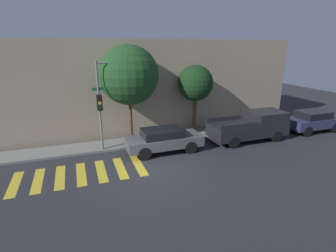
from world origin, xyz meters
TOP-DOWN VIEW (x-y plane):
  - ground_plane at (0.00, 0.00)m, footprint 60.00×60.00m
  - sidewalk at (0.00, 4.12)m, footprint 26.00×1.83m
  - building_row at (0.00, 8.43)m, footprint 26.00×6.00m
  - crosswalk at (-3.37, 0.80)m, footprint 6.35×2.60m
  - traffic_light_pole at (-1.56, 3.37)m, footprint 2.36×0.56m
  - sedan_near_corner at (1.44, 2.10)m, footprint 4.53×1.76m
  - pickup_truck at (7.69, 2.10)m, footprint 5.24×2.07m
  - sedan_middle at (13.12, 2.10)m, footprint 4.22×1.86m
  - tree_near_corner at (-0.02, 4.37)m, footprint 3.68×3.68m
  - tree_midblock at (4.51, 4.37)m, footprint 2.43×2.43m

SIDE VIEW (x-z plane):
  - ground_plane at x=0.00m, z-range 0.00..0.00m
  - crosswalk at x=-3.37m, z-range 0.00..0.00m
  - sidewalk at x=0.00m, z-range 0.00..0.14m
  - sedan_near_corner at x=1.44m, z-range 0.06..1.51m
  - sedan_middle at x=13.12m, z-range 0.06..1.61m
  - pickup_truck at x=7.69m, z-range 0.02..1.92m
  - building_row at x=0.00m, z-range 0.00..6.56m
  - traffic_light_pole at x=-1.56m, z-range 0.81..6.17m
  - tree_midblock at x=4.51m, z-range 1.21..6.12m
  - tree_near_corner at x=-0.02m, z-range 1.27..7.52m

